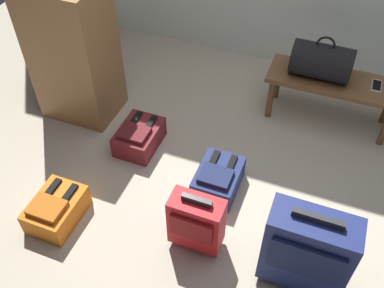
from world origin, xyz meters
name	(u,v)px	position (x,y,z in m)	size (l,w,h in m)	color
ground_plane	(247,185)	(0.00, 0.00, 0.00)	(6.60, 6.60, 0.00)	#B2A893
bench	(334,86)	(0.39, 0.90, 0.33)	(1.00, 0.36, 0.40)	brown
duffel_bag_black	(322,61)	(0.26, 0.90, 0.53)	(0.44, 0.26, 0.34)	black
cell_phone	(377,86)	(0.69, 0.93, 0.40)	(0.07, 0.14, 0.01)	silver
suitcase_upright_navy	(307,250)	(0.47, -0.58, 0.32)	(0.47, 0.24, 0.63)	navy
suitcase_small_red	(196,222)	(-0.17, -0.57, 0.24)	(0.32, 0.19, 0.46)	red
backpack_navy	(218,179)	(-0.19, -0.10, 0.09)	(0.28, 0.38, 0.21)	navy
backpack_orange	(56,209)	(-1.08, -0.71, 0.09)	(0.28, 0.38, 0.21)	orange
backpack_maroon	(139,137)	(-0.87, 0.08, 0.09)	(0.28, 0.38, 0.21)	maroon
side_cabinet	(74,52)	(-1.49, 0.31, 0.55)	(0.56, 0.44, 1.10)	olive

